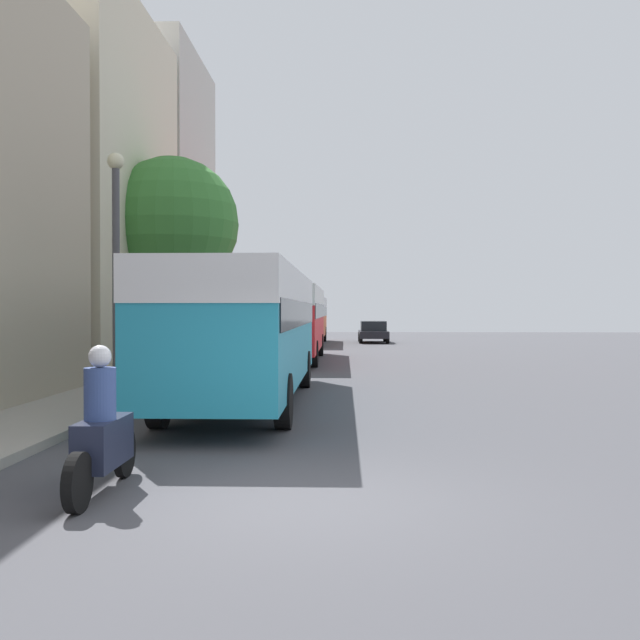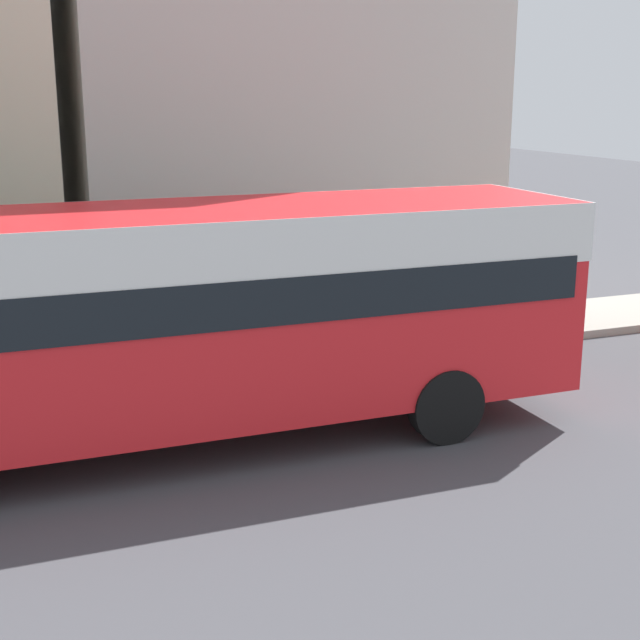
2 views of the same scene
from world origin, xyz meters
name	(u,v)px [view 2 (image 2 of 2)]	position (x,y,z in m)	size (l,w,h in m)	color
bus_following	(172,296)	(-1.70, 21.65, 1.98)	(2.58, 10.60, 3.04)	red
pedestrian_near_curb	(490,276)	(-5.56, 28.63, 0.97)	(0.39, 0.39, 1.62)	#232838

